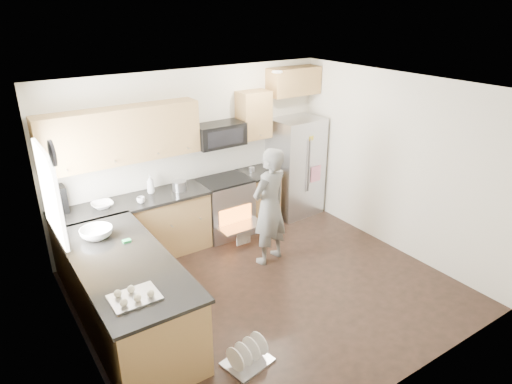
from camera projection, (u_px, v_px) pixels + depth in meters
ground at (268, 290)px, 5.95m from camera, size 4.50×4.50×0.00m
room_shell at (266, 169)px, 5.30m from camera, size 4.54×4.04×2.62m
back_cabinet_run at (166, 189)px, 6.62m from camera, size 4.45×0.64×2.50m
peninsula at (127, 295)px, 5.06m from camera, size 0.96×2.36×1.04m
stove_range at (225, 194)px, 7.17m from camera, size 0.76×0.97×1.79m
refrigerator at (295, 167)px, 7.84m from camera, size 0.86×0.69×1.69m
person at (269, 207)px, 6.33m from camera, size 0.70×0.55×1.70m
dish_rack at (247, 357)px, 4.72m from camera, size 0.53×0.46×0.29m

